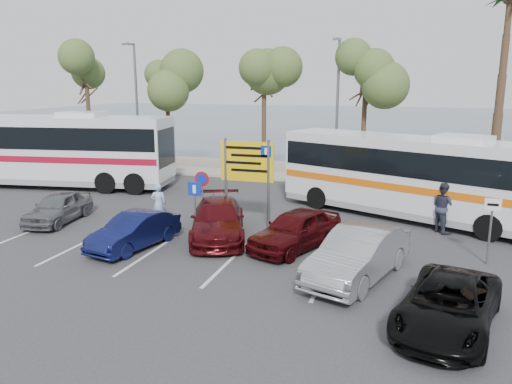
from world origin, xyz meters
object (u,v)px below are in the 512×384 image
(direction_sign, at_px, (247,168))
(car_red, at_px, (296,229))
(car_blue, at_px, (134,231))
(coach_bus_left, at_px, (51,152))
(pedestrian_far, at_px, (443,207))
(car_silver_a, at_px, (58,207))
(street_lamp_left, at_px, (136,100))
(suv_black, at_px, (448,305))
(car_maroon, at_px, (218,220))
(coach_bus_right, at_px, (416,180))
(street_lamp_right, at_px, (337,103))
(car_silver_b, at_px, (358,255))
(pedestrian_near, at_px, (159,204))

(direction_sign, relative_size, car_red, 0.87)
(car_red, bearing_deg, car_blue, -140.54)
(coach_bus_left, relative_size, car_red, 3.33)
(pedestrian_far, bearing_deg, car_silver_a, 64.92)
(street_lamp_left, xyz_separation_m, suv_black, (18.30, -17.02, -3.99))
(car_red, distance_m, suv_black, 6.70)
(direction_sign, bearing_deg, car_red, -39.13)
(car_blue, distance_m, car_maroon, 3.11)
(suv_black, bearing_deg, coach_bus_right, 107.80)
(car_silver_a, bearing_deg, car_red, -9.26)
(car_maroon, relative_size, pedestrian_far, 2.41)
(car_silver_a, bearing_deg, street_lamp_right, 43.35)
(street_lamp_right, height_order, pedestrian_far, street_lamp_right)
(street_lamp_right, distance_m, coach_bus_left, 16.35)
(car_silver_b, relative_size, pedestrian_near, 2.71)
(street_lamp_left, distance_m, pedestrian_far, 20.82)
(street_lamp_right, relative_size, car_red, 1.94)
(street_lamp_left, height_order, direction_sign, street_lamp_left)
(car_maroon, xyz_separation_m, pedestrian_near, (-3.04, 1.01, 0.15))
(coach_bus_right, bearing_deg, suv_black, -85.43)
(street_lamp_left, xyz_separation_m, pedestrian_far, (18.56, -8.72, -3.59))
(pedestrian_near, bearing_deg, street_lamp_left, -72.95)
(coach_bus_left, bearing_deg, suv_black, -28.65)
(car_blue, distance_m, car_red, 5.74)
(car_silver_a, distance_m, car_maroon, 7.22)
(pedestrian_near, bearing_deg, car_maroon, 144.86)
(car_silver_b, xyz_separation_m, pedestrian_far, (2.66, 5.82, 0.24))
(car_blue, distance_m, suv_black, 10.73)
(car_silver_a, bearing_deg, pedestrian_near, 6.20)
(car_maroon, bearing_deg, car_blue, -160.86)
(car_silver_b, height_order, pedestrian_near, pedestrian_near)
(car_maroon, distance_m, pedestrian_near, 3.21)
(direction_sign, distance_m, coach_bus_right, 7.32)
(car_maroon, relative_size, car_red, 1.18)
(coach_bus_right, bearing_deg, street_lamp_right, 122.66)
(street_lamp_left, height_order, suv_black, street_lamp_left)
(pedestrian_near, bearing_deg, street_lamp_right, -133.85)
(car_silver_a, height_order, car_blue, car_silver_a)
(car_silver_b, bearing_deg, street_lamp_right, 119.29)
(direction_sign, relative_size, car_blue, 0.96)
(street_lamp_right, bearing_deg, car_maroon, -102.21)
(coach_bus_left, relative_size, car_silver_b, 2.97)
(car_maroon, bearing_deg, coach_bus_left, 133.42)
(pedestrian_near, bearing_deg, car_silver_b, 140.80)
(car_maroon, relative_size, pedestrian_near, 2.83)
(car_red, height_order, pedestrian_near, pedestrian_near)
(street_lamp_left, bearing_deg, pedestrian_far, -25.18)
(car_silver_a, bearing_deg, street_lamp_left, 97.42)
(coach_bus_right, distance_m, pedestrian_near, 10.93)
(car_maroon, bearing_deg, street_lamp_right, 57.37)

